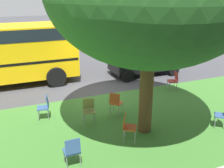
{
  "coord_description": "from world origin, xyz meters",
  "views": [
    {
      "loc": [
        3.56,
        10.5,
        4.48
      ],
      "look_at": [
        0.01,
        1.75,
        1.05
      ],
      "focal_mm": 41.83,
      "sensor_mm": 36.0,
      "label": 1
    }
  ],
  "objects_px": {
    "parked_car": "(145,60)",
    "chair_2": "(116,102)",
    "chair_3": "(45,106)",
    "chair_0": "(89,109)",
    "chair_1": "(128,125)",
    "chair_6": "(174,79)",
    "chair_4": "(223,114)",
    "chair_5": "(72,150)"
  },
  "relations": [
    {
      "from": "parked_car",
      "to": "chair_2",
      "type": "bearing_deg",
      "value": 49.49
    },
    {
      "from": "chair_3",
      "to": "parked_car",
      "type": "bearing_deg",
      "value": -150.37
    },
    {
      "from": "chair_0",
      "to": "chair_2",
      "type": "bearing_deg",
      "value": -169.21
    },
    {
      "from": "chair_1",
      "to": "parked_car",
      "type": "xyz_separation_m",
      "value": [
        -3.8,
        -5.84,
        0.32
      ]
    },
    {
      "from": "chair_3",
      "to": "chair_6",
      "type": "bearing_deg",
      "value": -173.42
    },
    {
      "from": "chair_1",
      "to": "chair_4",
      "type": "bearing_deg",
      "value": 171.52
    },
    {
      "from": "chair_1",
      "to": "chair_2",
      "type": "relative_size",
      "value": 1.0
    },
    {
      "from": "chair_0",
      "to": "chair_5",
      "type": "relative_size",
      "value": 1.0
    },
    {
      "from": "chair_4",
      "to": "parked_car",
      "type": "height_order",
      "value": "parked_car"
    },
    {
      "from": "chair_4",
      "to": "chair_6",
      "type": "xyz_separation_m",
      "value": [
        -0.53,
        -3.65,
        0.0
      ]
    },
    {
      "from": "chair_1",
      "to": "chair_5",
      "type": "height_order",
      "value": "same"
    },
    {
      "from": "chair_6",
      "to": "parked_car",
      "type": "distance_m",
      "value": 2.72
    },
    {
      "from": "chair_2",
      "to": "chair_5",
      "type": "relative_size",
      "value": 1.0
    },
    {
      "from": "chair_3",
      "to": "chair_5",
      "type": "bearing_deg",
      "value": 94.55
    },
    {
      "from": "chair_1",
      "to": "chair_5",
      "type": "distance_m",
      "value": 2.03
    },
    {
      "from": "chair_6",
      "to": "parked_car",
      "type": "relative_size",
      "value": 0.24
    },
    {
      "from": "chair_4",
      "to": "chair_6",
      "type": "bearing_deg",
      "value": -98.2
    },
    {
      "from": "chair_0",
      "to": "chair_1",
      "type": "height_order",
      "value": "same"
    },
    {
      "from": "chair_5",
      "to": "chair_6",
      "type": "relative_size",
      "value": 1.0
    },
    {
      "from": "chair_0",
      "to": "parked_car",
      "type": "relative_size",
      "value": 0.24
    },
    {
      "from": "chair_0",
      "to": "chair_3",
      "type": "relative_size",
      "value": 1.0
    },
    {
      "from": "chair_4",
      "to": "chair_6",
      "type": "height_order",
      "value": "same"
    },
    {
      "from": "chair_1",
      "to": "chair_3",
      "type": "height_order",
      "value": "same"
    },
    {
      "from": "chair_2",
      "to": "chair_3",
      "type": "xyz_separation_m",
      "value": [
        2.52,
        -0.64,
        0.0
      ]
    },
    {
      "from": "chair_4",
      "to": "parked_car",
      "type": "distance_m",
      "value": 6.37
    },
    {
      "from": "chair_3",
      "to": "chair_4",
      "type": "height_order",
      "value": "same"
    },
    {
      "from": "chair_0",
      "to": "chair_4",
      "type": "relative_size",
      "value": 1.0
    },
    {
      "from": "chair_0",
      "to": "chair_6",
      "type": "height_order",
      "value": "same"
    },
    {
      "from": "chair_0",
      "to": "chair_2",
      "type": "xyz_separation_m",
      "value": [
        -1.11,
        -0.21,
        0.0
      ]
    },
    {
      "from": "chair_3",
      "to": "chair_1",
      "type": "bearing_deg",
      "value": 131.59
    },
    {
      "from": "chair_0",
      "to": "chair_6",
      "type": "relative_size",
      "value": 1.0
    },
    {
      "from": "chair_1",
      "to": "chair_6",
      "type": "relative_size",
      "value": 1.0
    },
    {
      "from": "chair_2",
      "to": "chair_6",
      "type": "distance_m",
      "value": 3.78
    },
    {
      "from": "chair_0",
      "to": "chair_2",
      "type": "relative_size",
      "value": 1.0
    },
    {
      "from": "chair_6",
      "to": "chair_4",
      "type": "bearing_deg",
      "value": 81.8
    },
    {
      "from": "chair_6",
      "to": "chair_5",
      "type": "bearing_deg",
      "value": 33.2
    },
    {
      "from": "chair_2",
      "to": "chair_3",
      "type": "relative_size",
      "value": 1.0
    },
    {
      "from": "chair_2",
      "to": "chair_6",
      "type": "relative_size",
      "value": 1.0
    },
    {
      "from": "chair_2",
      "to": "chair_3",
      "type": "height_order",
      "value": "same"
    },
    {
      "from": "chair_0",
      "to": "chair_4",
      "type": "distance_m",
      "value": 4.62
    },
    {
      "from": "chair_2",
      "to": "chair_5",
      "type": "height_order",
      "value": "same"
    },
    {
      "from": "chair_1",
      "to": "parked_car",
      "type": "bearing_deg",
      "value": -123.0
    }
  ]
}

